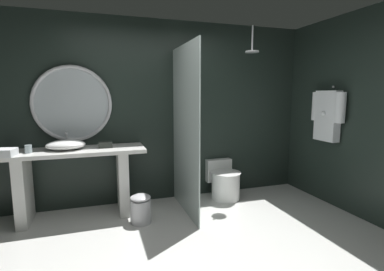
{
  "coord_description": "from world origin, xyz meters",
  "views": [
    {
      "loc": [
        -0.82,
        -2.28,
        1.57
      ],
      "look_at": [
        0.21,
        0.85,
        1.09
      ],
      "focal_mm": 27.07,
      "sensor_mm": 36.0,
      "label": 1
    }
  ],
  "objects_px": {
    "hanging_bathrobe": "(327,113)",
    "waste_bin": "(141,209)",
    "tumbler_cup": "(28,149)",
    "tissue_box": "(105,145)",
    "rain_shower_head": "(252,49)",
    "toilet": "(223,181)",
    "round_wall_mirror": "(72,104)",
    "folded_hand_towel": "(3,153)",
    "vessel_sink": "(66,145)"
  },
  "relations": [
    {
      "from": "hanging_bathrobe",
      "to": "waste_bin",
      "type": "distance_m",
      "value": 2.82
    },
    {
      "from": "tumbler_cup",
      "to": "hanging_bathrobe",
      "type": "xyz_separation_m",
      "value": [
        3.82,
        -0.55,
        0.38
      ]
    },
    {
      "from": "tissue_box",
      "to": "rain_shower_head",
      "type": "distance_m",
      "value": 2.39
    },
    {
      "from": "tissue_box",
      "to": "toilet",
      "type": "xyz_separation_m",
      "value": [
        1.69,
        0.04,
        -0.66
      ]
    },
    {
      "from": "round_wall_mirror",
      "to": "folded_hand_towel",
      "type": "distance_m",
      "value": 0.99
    },
    {
      "from": "round_wall_mirror",
      "to": "rain_shower_head",
      "type": "relative_size",
      "value": 2.76
    },
    {
      "from": "waste_bin",
      "to": "folded_hand_towel",
      "type": "xyz_separation_m",
      "value": [
        -1.46,
        0.25,
        0.74
      ]
    },
    {
      "from": "rain_shower_head",
      "to": "waste_bin",
      "type": "xyz_separation_m",
      "value": [
        -1.64,
        -0.31,
        -2.01
      ]
    },
    {
      "from": "tumbler_cup",
      "to": "toilet",
      "type": "relative_size",
      "value": 0.15
    },
    {
      "from": "vessel_sink",
      "to": "waste_bin",
      "type": "height_order",
      "value": "vessel_sink"
    },
    {
      "from": "tissue_box",
      "to": "hanging_bathrobe",
      "type": "distance_m",
      "value": 3.04
    },
    {
      "from": "folded_hand_towel",
      "to": "tumbler_cup",
      "type": "bearing_deg",
      "value": 29.7
    },
    {
      "from": "vessel_sink",
      "to": "hanging_bathrobe",
      "type": "distance_m",
      "value": 3.5
    },
    {
      "from": "tumbler_cup",
      "to": "rain_shower_head",
      "type": "bearing_deg",
      "value": -1.31
    },
    {
      "from": "rain_shower_head",
      "to": "folded_hand_towel",
      "type": "relative_size",
      "value": 1.5
    },
    {
      "from": "hanging_bathrobe",
      "to": "round_wall_mirror",
      "type": "bearing_deg",
      "value": 165.33
    },
    {
      "from": "tissue_box",
      "to": "toilet",
      "type": "bearing_deg",
      "value": 1.37
    },
    {
      "from": "vessel_sink",
      "to": "rain_shower_head",
      "type": "relative_size",
      "value": 1.29
    },
    {
      "from": "round_wall_mirror",
      "to": "toilet",
      "type": "distance_m",
      "value": 2.4
    },
    {
      "from": "folded_hand_towel",
      "to": "toilet",
      "type": "bearing_deg",
      "value": 5.01
    },
    {
      "from": "waste_bin",
      "to": "hanging_bathrobe",
      "type": "bearing_deg",
      "value": -3.77
    },
    {
      "from": "round_wall_mirror",
      "to": "hanging_bathrobe",
      "type": "xyz_separation_m",
      "value": [
        3.33,
        -0.87,
        -0.13
      ]
    },
    {
      "from": "round_wall_mirror",
      "to": "hanging_bathrobe",
      "type": "relative_size",
      "value": 1.31
    },
    {
      "from": "tumbler_cup",
      "to": "tissue_box",
      "type": "height_order",
      "value": "tumbler_cup"
    },
    {
      "from": "tissue_box",
      "to": "round_wall_mirror",
      "type": "xyz_separation_m",
      "value": [
        -0.38,
        0.25,
        0.52
      ]
    },
    {
      "from": "round_wall_mirror",
      "to": "rain_shower_head",
      "type": "xyz_separation_m",
      "value": [
        2.4,
        -0.39,
        0.75
      ]
    },
    {
      "from": "vessel_sink",
      "to": "rain_shower_head",
      "type": "bearing_deg",
      "value": -3.53
    },
    {
      "from": "rain_shower_head",
      "to": "folded_hand_towel",
      "type": "distance_m",
      "value": 3.36
    },
    {
      "from": "waste_bin",
      "to": "vessel_sink",
      "type": "bearing_deg",
      "value": 151.13
    },
    {
      "from": "hanging_bathrobe",
      "to": "folded_hand_towel",
      "type": "relative_size",
      "value": 3.16
    },
    {
      "from": "toilet",
      "to": "waste_bin",
      "type": "xyz_separation_m",
      "value": [
        -1.32,
        -0.49,
        -0.08
      ]
    },
    {
      "from": "tumbler_cup",
      "to": "vessel_sink",
      "type": "bearing_deg",
      "value": 12.38
    },
    {
      "from": "tissue_box",
      "to": "round_wall_mirror",
      "type": "bearing_deg",
      "value": 146.94
    },
    {
      "from": "folded_hand_towel",
      "to": "hanging_bathrobe",
      "type": "bearing_deg",
      "value": -5.91
    },
    {
      "from": "rain_shower_head",
      "to": "tissue_box",
      "type": "bearing_deg",
      "value": 175.97
    },
    {
      "from": "hanging_bathrobe",
      "to": "folded_hand_towel",
      "type": "bearing_deg",
      "value": 174.09
    },
    {
      "from": "tumbler_cup",
      "to": "tissue_box",
      "type": "xyz_separation_m",
      "value": [
        0.87,
        0.08,
        -0.01
      ]
    },
    {
      "from": "round_wall_mirror",
      "to": "toilet",
      "type": "relative_size",
      "value": 1.54
    },
    {
      "from": "rain_shower_head",
      "to": "toilet",
      "type": "xyz_separation_m",
      "value": [
        -0.32,
        0.18,
        -1.93
      ]
    },
    {
      "from": "hanging_bathrobe",
      "to": "waste_bin",
      "type": "relative_size",
      "value": 2.13
    },
    {
      "from": "vessel_sink",
      "to": "tumbler_cup",
      "type": "relative_size",
      "value": 4.92
    },
    {
      "from": "rain_shower_head",
      "to": "round_wall_mirror",
      "type": "bearing_deg",
      "value": 170.71
    },
    {
      "from": "hanging_bathrobe",
      "to": "vessel_sink",
      "type": "bearing_deg",
      "value": 169.5
    },
    {
      "from": "hanging_bathrobe",
      "to": "waste_bin",
      "type": "bearing_deg",
      "value": 176.23
    },
    {
      "from": "vessel_sink",
      "to": "waste_bin",
      "type": "bearing_deg",
      "value": -28.87
    },
    {
      "from": "tissue_box",
      "to": "round_wall_mirror",
      "type": "relative_size",
      "value": 0.17
    },
    {
      "from": "tumbler_cup",
      "to": "toilet",
      "type": "distance_m",
      "value": 2.65
    },
    {
      "from": "vessel_sink",
      "to": "hanging_bathrobe",
      "type": "xyz_separation_m",
      "value": [
        3.42,
        -0.63,
        0.36
      ]
    },
    {
      "from": "folded_hand_towel",
      "to": "round_wall_mirror",
      "type": "bearing_deg",
      "value": 32.65
    },
    {
      "from": "round_wall_mirror",
      "to": "rain_shower_head",
      "type": "distance_m",
      "value": 2.54
    }
  ]
}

